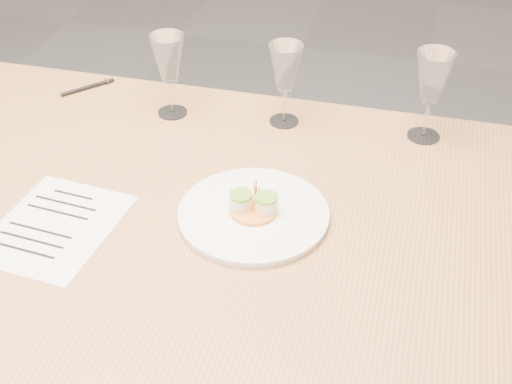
% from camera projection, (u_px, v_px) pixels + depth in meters
% --- Properties ---
extents(dining_table, '(2.40, 1.00, 0.75)m').
position_uv_depth(dining_table, '(99.00, 222.00, 1.52)').
color(dining_table, '#B27D4D').
rests_on(dining_table, ground).
extents(dinner_plate, '(0.30, 0.30, 0.08)m').
position_uv_depth(dinner_plate, '(254.00, 213.00, 1.41)').
color(dinner_plate, white).
rests_on(dinner_plate, dining_table).
extents(recipe_sheet, '(0.25, 0.30, 0.00)m').
position_uv_depth(recipe_sheet, '(55.00, 226.00, 1.40)').
color(recipe_sheet, white).
rests_on(recipe_sheet, dining_table).
extents(ballpoint_pen, '(0.10, 0.11, 0.01)m').
position_uv_depth(ballpoint_pen, '(88.00, 87.00, 1.84)').
color(ballpoint_pen, black).
rests_on(ballpoint_pen, dining_table).
extents(wine_glass_1, '(0.08, 0.08, 0.20)m').
position_uv_depth(wine_glass_1, '(168.00, 60.00, 1.66)').
color(wine_glass_1, white).
rests_on(wine_glass_1, dining_table).
extents(wine_glass_2, '(0.08, 0.08, 0.20)m').
position_uv_depth(wine_glass_2, '(285.00, 69.00, 1.63)').
color(wine_glass_2, white).
rests_on(wine_glass_2, dining_table).
extents(wine_glass_3, '(0.09, 0.09, 0.21)m').
position_uv_depth(wine_glass_3, '(433.00, 79.00, 1.57)').
color(wine_glass_3, white).
rests_on(wine_glass_3, dining_table).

